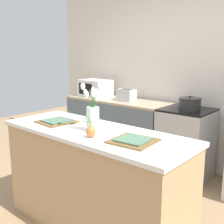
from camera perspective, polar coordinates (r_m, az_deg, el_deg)
back_wall at (r=4.03m, az=16.68°, el=7.73°), size 5.20×0.08×2.70m
kitchen_island at (r=2.61m, az=-3.71°, el=-13.79°), size 1.80×0.66×0.95m
back_counter at (r=4.40m, az=1.09°, el=-3.27°), size 1.68×0.60×0.91m
stove_range at (r=3.80m, az=14.73°, el=-6.17°), size 0.60×0.61×0.91m
flower_vase at (r=2.37m, az=-3.91°, el=-0.28°), size 0.16×0.20×0.41m
pear_figurine at (r=2.22m, az=-4.31°, el=-3.88°), size 0.08×0.08×0.13m
plate_setting_left at (r=2.75m, az=-11.19°, el=-1.88°), size 0.34×0.34×0.02m
plate_setting_right at (r=2.12m, az=4.34°, el=-5.78°), size 0.34×0.34×0.02m
toaster at (r=4.17m, az=2.93°, el=3.47°), size 0.28×0.18×0.17m
cooking_pot at (r=3.63m, az=15.52°, el=1.63°), size 0.28×0.28×0.17m
microwave at (r=4.60m, az=-3.45°, el=4.88°), size 0.48×0.37×0.27m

